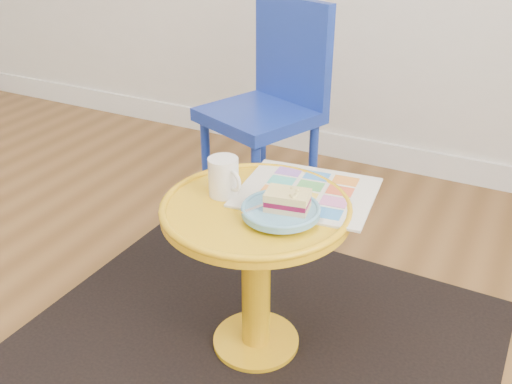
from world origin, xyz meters
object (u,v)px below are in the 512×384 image
at_px(mug, 224,176).
at_px(side_table, 256,249).
at_px(chair, 272,98).
at_px(plate, 281,211).
at_px(newspaper, 307,192).

bearing_deg(mug, side_table, 15.47).
distance_m(side_table, chair, 0.81).
relative_size(chair, plate, 4.34).
bearing_deg(newspaper, chair, 116.95).
height_order(chair, newspaper, chair).
xyz_separation_m(chair, mug, (0.21, -0.72, 0.04)).
bearing_deg(chair, plate, -41.49).
distance_m(newspaper, mug, 0.22).
distance_m(chair, mug, 0.75).
relative_size(side_table, plate, 2.53).
xyz_separation_m(chair, plate, (0.39, -0.76, 0.00)).
height_order(newspaper, plate, plate).
relative_size(side_table, newspaper, 1.39).
xyz_separation_m(mug, plate, (0.18, -0.04, -0.04)).
xyz_separation_m(side_table, mug, (-0.10, 0.02, 0.18)).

